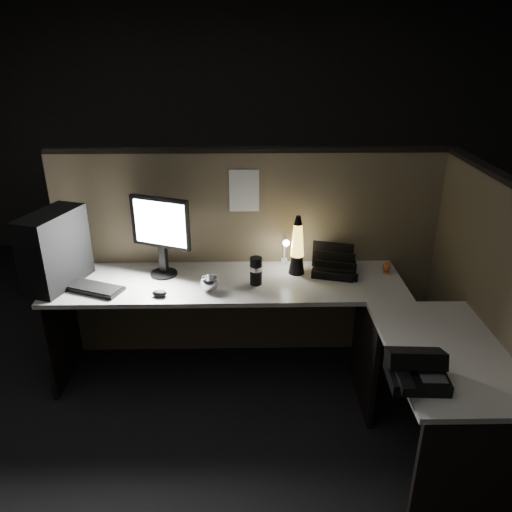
{
  "coord_description": "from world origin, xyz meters",
  "views": [
    {
      "loc": [
        -0.02,
        -2.31,
        2.2
      ],
      "look_at": [
        0.04,
        0.35,
        1.02
      ],
      "focal_mm": 35.0,
      "sensor_mm": 36.0,
      "label": 1
    }
  ],
  "objects_px": {
    "pc_tower": "(55,249)",
    "keyboard": "(88,287)",
    "lava_lamp": "(297,250)",
    "monitor": "(161,229)",
    "desk_phone": "(415,369)"
  },
  "relations": [
    {
      "from": "pc_tower",
      "to": "keyboard",
      "type": "relative_size",
      "value": 1.04
    },
    {
      "from": "keyboard",
      "to": "lava_lamp",
      "type": "xyz_separation_m",
      "value": [
        1.34,
        0.21,
        0.16
      ]
    },
    {
      "from": "monitor",
      "to": "lava_lamp",
      "type": "bearing_deg",
      "value": 22.27
    },
    {
      "from": "pc_tower",
      "to": "monitor",
      "type": "xyz_separation_m",
      "value": [
        0.65,
        0.13,
        0.08
      ]
    },
    {
      "from": "monitor",
      "to": "desk_phone",
      "type": "height_order",
      "value": "monitor"
    },
    {
      "from": "pc_tower",
      "to": "desk_phone",
      "type": "distance_m",
      "value": 2.23
    },
    {
      "from": "keyboard",
      "to": "desk_phone",
      "type": "height_order",
      "value": "desk_phone"
    },
    {
      "from": "keyboard",
      "to": "lava_lamp",
      "type": "distance_m",
      "value": 1.36
    },
    {
      "from": "lava_lamp",
      "to": "pc_tower",
      "type": "bearing_deg",
      "value": -175.17
    },
    {
      "from": "pc_tower",
      "to": "monitor",
      "type": "relative_size",
      "value": 0.9
    },
    {
      "from": "keyboard",
      "to": "lava_lamp",
      "type": "relative_size",
      "value": 1.15
    },
    {
      "from": "keyboard",
      "to": "desk_phone",
      "type": "relative_size",
      "value": 1.63
    },
    {
      "from": "monitor",
      "to": "keyboard",
      "type": "bearing_deg",
      "value": -132.61
    },
    {
      "from": "monitor",
      "to": "desk_phone",
      "type": "bearing_deg",
      "value": -18.48
    },
    {
      "from": "monitor",
      "to": "keyboard",
      "type": "distance_m",
      "value": 0.59
    }
  ]
}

